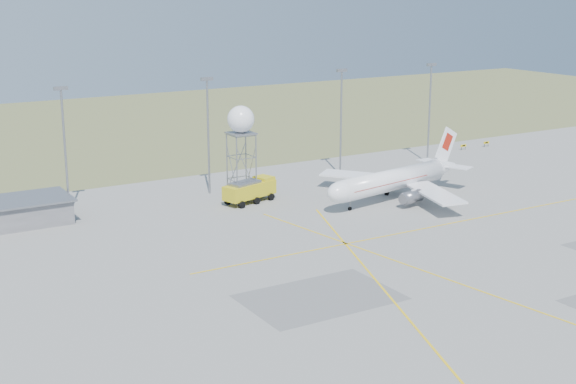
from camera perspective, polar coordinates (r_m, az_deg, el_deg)
ground at (r=97.20m, az=17.30°, el=-7.72°), size 400.00×400.00×0.00m
grass_strip at (r=213.37m, az=-11.76°, el=4.54°), size 400.00×120.00×0.03m
building_grey at (r=129.55m, az=-19.33°, el=-1.43°), size 19.00×10.00×3.90m
mast_a at (r=131.44m, az=-15.62°, el=3.60°), size 2.20×0.50×20.50m
mast_b at (r=139.95m, az=-5.71°, el=4.70°), size 2.20×0.50×20.50m
mast_c at (r=153.80m, az=3.80°, el=5.62°), size 2.20×0.50×20.50m
mast_d at (r=167.19m, az=10.05°, el=6.14°), size 2.20×0.50×20.50m
taxi_sign_near at (r=183.77m, az=12.37°, el=3.22°), size 1.60×0.17×1.20m
taxi_sign_far at (r=188.58m, az=13.93°, el=3.41°), size 1.60×0.17×1.20m
airliner_main at (r=138.11m, az=7.52°, el=0.84°), size 32.40×31.08×11.06m
radar_tower at (r=134.61m, az=-3.34°, el=3.12°), size 4.53×4.53×16.41m
fire_truck at (r=135.75m, az=-2.67°, el=0.05°), size 10.31×6.07×3.92m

